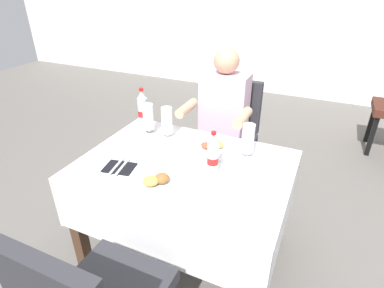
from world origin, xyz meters
name	(u,v)px	position (x,y,z in m)	size (l,w,h in m)	color
ground_plane	(197,257)	(0.00, 0.00, 0.00)	(11.00, 11.00, 0.00)	#66605B
back_wall	(301,2)	(0.00, 3.66, 1.37)	(11.00, 0.12, 2.74)	white
main_dining_table	(185,186)	(-0.08, 0.00, 0.58)	(1.22, 0.89, 0.74)	white
chair_far_diner_seat	(229,134)	(-0.08, 0.84, 0.55)	(0.44, 0.50, 0.97)	#2D2D33
seated_diner_far	(221,121)	(-0.12, 0.73, 0.71)	(0.50, 0.46, 1.26)	#282D42
plate_near_camera	(155,179)	(-0.14, -0.23, 0.76)	(0.25, 0.25, 0.07)	white
plate_far_diner	(210,147)	(-0.01, 0.23, 0.76)	(0.26, 0.26, 0.06)	white
beer_glass_left	(167,122)	(-0.34, 0.26, 0.85)	(0.07, 0.07, 0.21)	white
beer_glass_middle	(248,141)	(0.22, 0.23, 0.85)	(0.07, 0.07, 0.21)	white
beer_glass_right	(148,119)	(-0.48, 0.26, 0.85)	(0.07, 0.07, 0.21)	white
cola_bottle_primary	(143,109)	(-0.59, 0.36, 0.87)	(0.07, 0.07, 0.28)	silver
cola_bottle_secondary	(213,156)	(0.10, -0.02, 0.86)	(0.06, 0.06, 0.26)	silver
napkin_cutlery_set	(119,167)	(-0.40, -0.20, 0.75)	(0.19, 0.20, 0.01)	black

